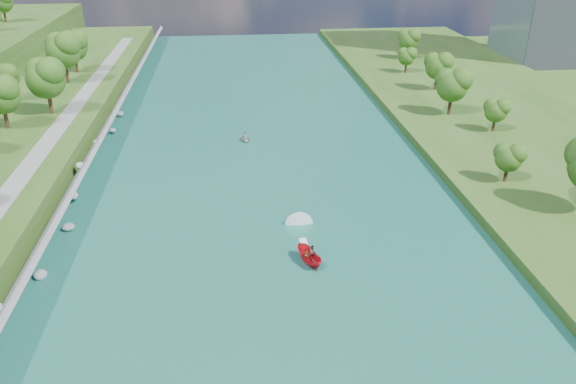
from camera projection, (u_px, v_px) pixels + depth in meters
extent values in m
plane|color=#2D5119|center=(270.00, 272.00, 62.22)|extent=(260.00, 260.00, 0.00)
cube|color=#185C54|center=(259.00, 193.00, 80.05)|extent=(55.00, 240.00, 0.10)
cube|color=slate|center=(71.00, 190.00, 76.81)|extent=(3.54, 236.00, 4.05)
ellipsoid|color=gray|center=(40.00, 275.00, 61.05)|extent=(1.44, 1.63, 1.09)
ellipsoid|color=gray|center=(68.00, 227.00, 70.28)|extent=(1.58, 1.50, 0.89)
ellipsoid|color=gray|center=(73.00, 196.00, 77.00)|extent=(1.27, 1.55, 1.01)
ellipsoid|color=gray|center=(80.00, 165.00, 83.78)|extent=(1.24, 1.57, 0.88)
ellipsoid|color=gray|center=(97.00, 142.00, 92.58)|extent=(1.14, 0.92, 0.89)
ellipsoid|color=gray|center=(113.00, 130.00, 101.52)|extent=(1.18, 1.07, 0.75)
ellipsoid|color=gray|center=(120.00, 114.00, 110.44)|extent=(1.32, 1.41, 1.04)
cube|color=gray|center=(18.00, 181.00, 75.40)|extent=(3.00, 200.00, 0.10)
ellipsoid|color=#2D5516|center=(1.00, 97.00, 92.04)|extent=(6.49, 6.49, 10.81)
ellipsoid|color=#2D5516|center=(46.00, 81.00, 98.84)|extent=(7.22, 7.22, 12.03)
ellipsoid|color=#2D5516|center=(6.00, 79.00, 106.91)|extent=(5.05, 5.05, 8.42)
ellipsoid|color=#2D5516|center=(63.00, 53.00, 117.68)|extent=(7.62, 7.62, 12.69)
ellipsoid|color=#2D5516|center=(74.00, 47.00, 126.10)|extent=(6.73, 6.73, 11.22)
ellipsoid|color=#2D5516|center=(509.00, 159.00, 78.68)|extent=(4.07, 4.07, 6.78)
ellipsoid|color=#2D5516|center=(496.00, 112.00, 97.49)|extent=(4.18, 4.18, 6.96)
ellipsoid|color=#2D5516|center=(452.00, 87.00, 105.13)|extent=(6.32, 6.32, 10.53)
ellipsoid|color=#2D5516|center=(438.00, 68.00, 120.75)|extent=(5.74, 5.74, 9.57)
ellipsoid|color=#2D5516|center=(407.00, 58.00, 134.78)|extent=(4.31, 4.31, 7.18)
ellipsoid|color=#2D5516|center=(408.00, 41.00, 147.70)|extent=(5.54, 5.54, 9.23)
ellipsoid|color=#2D5516|center=(2.00, 3.00, 155.03)|extent=(6.27, 6.27, 10.44)
imported|color=red|center=(309.00, 257.00, 63.36)|extent=(3.12, 4.78, 1.73)
imported|color=#66605B|center=(306.00, 256.00, 62.82)|extent=(0.65, 0.46, 1.70)
imported|color=#66605B|center=(313.00, 252.00, 63.73)|extent=(0.81, 0.65, 1.60)
cube|color=white|center=(305.00, 249.00, 66.41)|extent=(0.90, 5.00, 0.06)
imported|color=#989BA1|center=(245.00, 139.00, 98.39)|extent=(2.76, 3.37, 0.61)
imported|color=#66605B|center=(245.00, 136.00, 98.12)|extent=(0.74, 0.54, 1.38)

